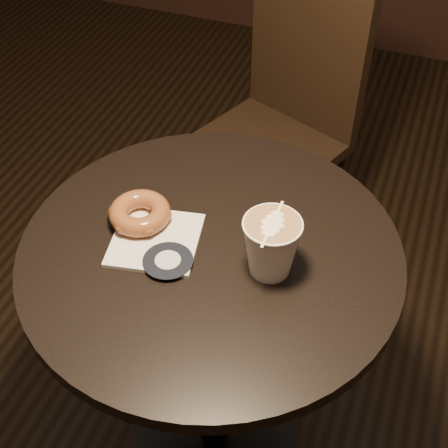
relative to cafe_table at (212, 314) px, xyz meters
The scene contains 5 objects.
cafe_table is the anchor object (origin of this frame).
chair 0.80m from the cafe_table, 95.64° to the left, with size 0.50×0.50×0.97m.
pastry_bag 0.23m from the cafe_table, 166.78° to the right, with size 0.16×0.16×0.01m, color silver.
doughnut 0.27m from the cafe_table, behind, with size 0.12×0.12×0.04m, color brown.
latte_cup 0.28m from the cafe_table, ahead, with size 0.10×0.10×0.11m, color white, non-canonical shape.
Camera 1 is at (0.30, -0.72, 1.57)m, focal length 50.00 mm.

